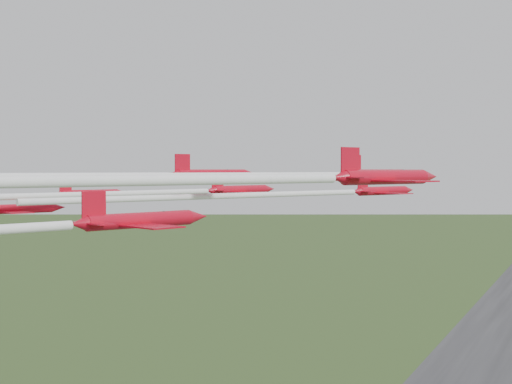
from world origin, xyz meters
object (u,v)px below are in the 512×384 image
at_px(jet_lead, 313,193).
at_px(jet_row3_right, 203,180).
at_px(jet_row3_mid, 124,175).
at_px(jet_row2_right, 230,175).
at_px(jet_row4_right, 31,227).
at_px(jet_row2_left, 141,193).

relative_size(jet_lead, jet_row3_right, 0.82).
bearing_deg(jet_lead, jet_row3_mid, -88.41).
bearing_deg(jet_row3_right, jet_lead, 126.79).
height_order(jet_lead, jet_row3_mid, jet_row3_mid).
distance_m(jet_row2_right, jet_row3_right, 17.38).
relative_size(jet_row2_right, jet_row3_mid, 1.40).
height_order(jet_row2_right, jet_row4_right, jet_row2_right).
distance_m(jet_row2_right, jet_row3_mid, 11.43).
distance_m(jet_row2_left, jet_row2_right, 22.76).
relative_size(jet_row2_left, jet_row3_right, 1.00).
relative_size(jet_row2_left, jet_row3_mid, 1.38).
bearing_deg(jet_row3_mid, jet_row2_right, 23.05).
bearing_deg(jet_row2_left, jet_lead, 51.14).
xyz_separation_m(jet_lead, jet_row2_left, (-16.94, -10.47, 0.09)).
bearing_deg(jet_row4_right, jet_row2_left, 132.61).
distance_m(jet_row2_left, jet_row3_mid, 14.73).
bearing_deg(jet_row3_mid, jet_row3_right, -17.50).
bearing_deg(jet_row3_mid, jet_row4_right, -47.01).
xyz_separation_m(jet_row2_left, jet_row3_right, (25.03, -29.23, 2.07)).
bearing_deg(jet_row2_left, jet_row3_right, -30.00).
relative_size(jet_row3_mid, jet_row3_right, 0.72).
height_order(jet_row2_right, jet_row3_right, jet_row3_right).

